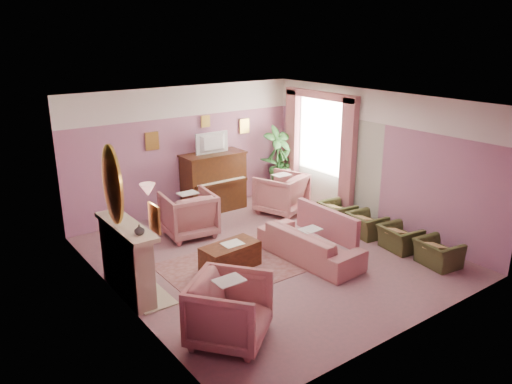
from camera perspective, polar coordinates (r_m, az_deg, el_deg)
floor at (r=9.18m, az=1.42°, el=-7.29°), size 5.50×6.00×0.01m
ceiling at (r=8.37m, az=1.57°, el=10.31°), size 5.50×6.00×0.01m
wall_back at (r=11.11m, az=-8.03°, el=4.72°), size 5.50×0.02×2.80m
wall_front at (r=6.70m, az=17.44°, el=-4.98°), size 5.50×0.02×2.80m
wall_left at (r=7.40m, az=-15.63°, el=-2.60°), size 0.02×6.00×2.80m
wall_right at (r=10.52m, az=13.46°, el=3.65°), size 0.02×6.00×2.80m
picture_rail_band at (r=10.91m, az=-8.25°, el=10.21°), size 5.50×0.01×0.65m
stripe_panel at (r=11.44m, az=8.37°, el=3.42°), size 0.01×3.00×2.15m
fireplace_surround at (r=7.95m, az=-14.56°, el=-7.70°), size 0.30×1.40×1.10m
fireplace_inset at (r=8.05m, az=-13.81°, el=-8.50°), size 0.18×0.72×0.68m
fire_ember at (r=8.14m, az=-13.46°, el=-9.57°), size 0.06×0.54×0.10m
mantel_shelf at (r=7.74m, az=-14.69°, el=-3.83°), size 0.40×1.55×0.07m
hearth at (r=8.26m, az=-12.96°, el=-10.75°), size 0.55×1.50×0.02m
mirror_frame at (r=7.47m, az=-16.09°, el=0.80°), size 0.04×0.72×1.20m
mirror_glass at (r=7.48m, az=-15.91°, el=0.83°), size 0.01×0.60×1.06m
sconce_shade at (r=6.51m, az=-12.28°, el=0.25°), size 0.20×0.20×0.16m
piano at (r=11.28m, az=-4.86°, el=1.08°), size 1.40×0.60×1.30m
piano_keyshelf at (r=10.97m, az=-3.91°, el=1.01°), size 1.30×0.12×0.06m
piano_keys at (r=10.96m, az=-3.91°, el=1.21°), size 1.20×0.08×0.02m
piano_top at (r=11.10m, az=-4.95°, el=4.34°), size 1.45×0.65×0.04m
television at (r=11.00m, az=-4.85°, el=5.76°), size 0.80×0.12×0.48m
print_back_left at (r=10.67m, az=-11.79°, el=5.72°), size 0.30×0.03×0.38m
print_back_right at (r=11.80m, az=-1.34°, el=7.55°), size 0.26×0.03×0.34m
print_back_mid at (r=11.20m, az=-5.80°, el=8.04°), size 0.22×0.03×0.26m
print_left_wall at (r=6.26m, az=-11.54°, el=-2.96°), size 0.03×0.28×0.36m
window_blind at (r=11.46m, az=7.51°, el=6.68°), size 0.03×1.40×1.80m
curtain_left at (r=10.86m, az=10.46°, el=3.74°), size 0.16×0.34×2.60m
curtain_right at (r=12.15m, az=4.17°, el=5.51°), size 0.16×0.34×2.60m
pelmet at (r=11.27m, az=7.39°, el=10.93°), size 0.16×2.20×0.16m
mantel_plant at (r=8.17m, az=-16.17°, el=-1.52°), size 0.16×0.16×0.28m
mantel_vase at (r=7.27m, az=-13.19°, el=-4.23°), size 0.16×0.16×0.16m
area_rug at (r=8.82m, az=-2.16°, el=-8.35°), size 2.51×1.81×0.01m
coffee_table at (r=8.63m, az=-2.96°, el=-7.38°), size 1.04×0.59×0.45m
table_paper at (r=8.56m, az=-2.70°, el=-5.91°), size 0.35×0.28×0.01m
sofa at (r=8.93m, az=6.18°, el=-5.27°), size 0.67×2.01×0.81m
sofa_throw at (r=9.12m, az=8.09°, el=-3.54°), size 0.10×1.52×0.56m
floral_armchair_left at (r=9.97m, az=-7.72°, el=-2.25°), size 0.95×0.95×0.99m
floral_armchair_right at (r=11.13m, az=2.91°, el=0.06°), size 0.95×0.95×0.99m
floral_armchair_front at (r=6.65m, az=-3.02°, el=-12.99°), size 0.95×0.95×0.99m
olive_chair_a at (r=9.26m, az=20.11°, el=-6.16°), size 0.49×0.70×0.61m
olive_chair_b at (r=9.68m, az=16.12°, el=-4.67°), size 0.49×0.70×0.61m
olive_chair_c at (r=10.16m, az=12.50°, el=-3.30°), size 0.49×0.70×0.61m
olive_chair_d at (r=10.67m, az=9.22°, el=-2.04°), size 0.49×0.70×0.61m
side_table at (r=12.36m, az=2.82°, el=1.19°), size 0.52×0.52×0.70m
side_plant_big at (r=12.22m, az=2.86°, el=3.53°), size 0.30×0.30×0.34m
side_plant_small at (r=12.23m, az=3.59°, el=3.38°), size 0.16×0.16×0.28m
palm_pot at (r=12.19m, az=2.44°, el=0.07°), size 0.34×0.34×0.34m
palm_plant at (r=11.95m, az=2.50°, el=4.14°), size 0.76×0.76×1.44m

